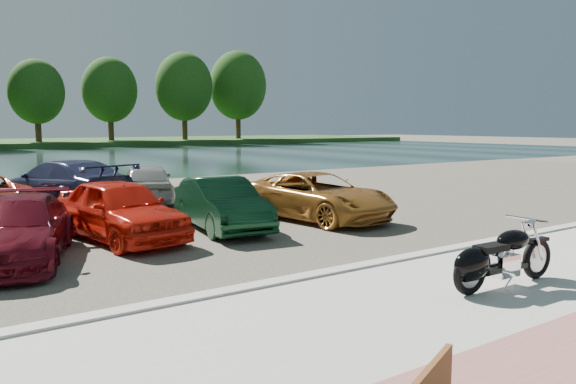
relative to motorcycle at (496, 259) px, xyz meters
name	(u,v)px	position (x,y,z in m)	size (l,w,h in m)	color
ground	(490,290)	(0.15, 0.19, -0.56)	(200.00, 200.00, 0.00)	#595447
promenade	(549,303)	(0.15, -0.81, -0.51)	(60.00, 6.00, 0.10)	#BAB7AF
kerb	(398,261)	(0.15, 2.19, -0.49)	(60.00, 0.30, 0.14)	#BAB7AF
parking_lot	(193,206)	(0.15, 11.19, -0.54)	(60.00, 18.00, 0.04)	#413E35
river	(25,160)	(0.15, 40.19, -0.56)	(120.00, 40.00, 0.00)	#182B27
far_trees	(21,82)	(4.51, 65.99, 6.93)	(70.25, 10.68, 12.52)	#392715
motorcycle	(496,259)	(0.00, 0.00, 0.00)	(2.33, 0.75, 1.05)	black
car_3	(17,229)	(-5.71, 6.34, 0.09)	(1.73, 4.24, 1.23)	#5D0D19
car_4	(120,210)	(-3.47, 7.19, 0.17)	(1.64, 4.07, 1.39)	red
car_5	(222,204)	(-1.02, 7.03, 0.12)	(1.35, 3.87, 1.27)	black
car_6	(317,196)	(1.83, 6.89, 0.12)	(2.13, 4.62, 1.28)	#A16725
car_11	(64,184)	(-3.32, 13.01, 0.23)	(2.11, 5.19, 1.51)	#282B4F
car_12	(147,183)	(-0.88, 12.46, 0.16)	(1.60, 3.97, 1.35)	#9E9D99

